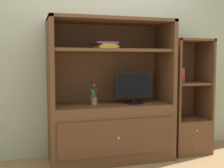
% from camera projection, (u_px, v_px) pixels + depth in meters
% --- Properties ---
extents(painted_rear_wall, '(6.00, 0.10, 2.80)m').
position_uv_depth(painted_rear_wall, '(104.00, 48.00, 3.81)').
color(painted_rear_wall, '#ADB29E').
rests_on(painted_rear_wall, ground_plane).
extents(media_console, '(1.51, 0.62, 1.73)m').
position_uv_depth(media_console, '(111.00, 116.00, 3.55)').
color(media_console, brown).
rests_on(media_console, ground_plane).
extents(tv_monitor, '(0.47, 0.24, 0.39)m').
position_uv_depth(tv_monitor, '(134.00, 88.00, 3.55)').
color(tv_monitor, black).
rests_on(tv_monitor, media_console).
extents(potted_plant, '(0.08, 0.13, 0.26)m').
position_uv_depth(potted_plant, '(94.00, 100.00, 3.44)').
color(potted_plant, '#8C7251').
rests_on(potted_plant, media_console).
extents(magazine_stack, '(0.27, 0.33, 0.08)m').
position_uv_depth(magazine_stack, '(106.00, 46.00, 3.45)').
color(magazine_stack, gold).
rests_on(magazine_stack, media_console).
extents(bookshelf_tall, '(0.52, 0.49, 1.51)m').
position_uv_depth(bookshelf_tall, '(187.00, 116.00, 3.86)').
color(bookshelf_tall, brown).
rests_on(bookshelf_tall, ground_plane).
extents(upright_book_row, '(0.10, 0.18, 0.27)m').
position_uv_depth(upright_book_row, '(178.00, 74.00, 3.76)').
color(upright_book_row, black).
rests_on(upright_book_row, bookshelf_tall).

